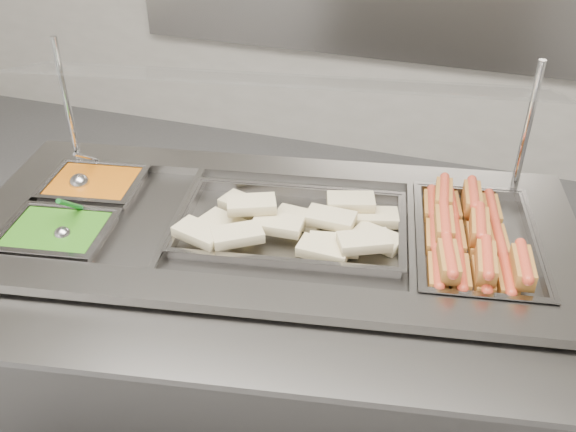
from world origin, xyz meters
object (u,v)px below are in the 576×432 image
(serving_spoon, at_px, (64,229))
(ladle, at_px, (80,182))
(pan_hotdogs, at_px, (475,248))
(steam_counter, at_px, (274,327))
(pan_wraps, at_px, (291,229))
(sneeze_guard, at_px, (282,84))

(serving_spoon, bearing_deg, ladle, 114.06)
(pan_hotdogs, relative_size, serving_spoon, 3.46)
(steam_counter, bearing_deg, ladle, 179.26)
(ladle, height_order, serving_spoon, ladle)
(steam_counter, height_order, ladle, ladle)
(pan_wraps, bearing_deg, serving_spoon, -157.43)
(steam_counter, distance_m, pan_wraps, 0.39)
(steam_counter, height_order, pan_wraps, pan_wraps)
(sneeze_guard, height_order, pan_wraps, sneeze_guard)
(sneeze_guard, bearing_deg, steam_counter, -79.95)
(steam_counter, distance_m, ladle, 0.76)
(pan_hotdogs, relative_size, pan_wraps, 0.81)
(pan_hotdogs, height_order, serving_spoon, serving_spoon)
(ladle, bearing_deg, serving_spoon, -65.94)
(steam_counter, xyz_separation_m, pan_hotdogs, (0.56, 0.10, 0.37))
(pan_hotdogs, xyz_separation_m, serving_spoon, (-1.08, -0.33, 0.05))
(pan_hotdogs, relative_size, ladle, 3.14)
(pan_hotdogs, xyz_separation_m, pan_wraps, (-0.50, -0.09, 0.01))
(steam_counter, xyz_separation_m, serving_spoon, (-0.53, -0.23, 0.42))
(steam_counter, height_order, sneeze_guard, sneeze_guard)
(pan_hotdogs, bearing_deg, steam_counter, -169.95)
(pan_wraps, bearing_deg, pan_hotdogs, 10.05)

